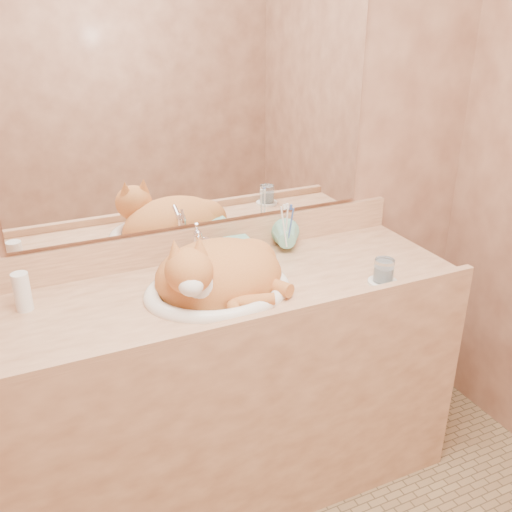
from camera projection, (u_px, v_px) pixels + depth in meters
name	position (u px, v px, depth m)	size (l,w,h in m)	color
wall_back	(196.00, 150.00, 1.96)	(2.40, 0.02, 2.50)	brown
vanity_counter	(231.00, 390.00, 2.07)	(1.60, 0.55, 0.85)	#9C6646
mirror	(195.00, 109.00, 1.89)	(1.30, 0.02, 0.80)	white
sink_basin	(217.00, 271.00, 1.83)	(0.48, 0.40, 0.15)	white
faucet	(198.00, 249.00, 1.98)	(0.04, 0.11, 0.16)	silver
cat	(216.00, 271.00, 1.84)	(0.43, 0.35, 0.23)	#B45F29
soap_dispenser	(247.00, 246.00, 1.96)	(0.09, 0.09, 0.20)	#73B9A0
toothbrush_cup	(287.00, 242.00, 2.11)	(0.11, 0.11, 0.10)	#73B9A0
toothbrushes	(288.00, 225.00, 2.08)	(0.03, 0.03, 0.20)	white
saucer	(383.00, 282.00, 1.91)	(0.10, 0.10, 0.01)	white
water_glass	(384.00, 270.00, 1.89)	(0.07, 0.07, 0.08)	white
lotion_bottle	(22.00, 292.00, 1.73)	(0.05, 0.05, 0.12)	white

